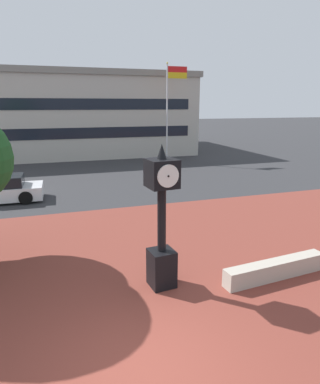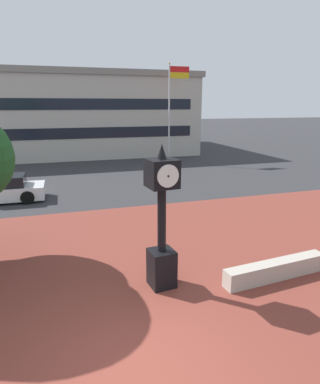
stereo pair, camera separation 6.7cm
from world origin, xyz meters
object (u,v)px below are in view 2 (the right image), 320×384
at_px(car_street_near, 3,190).
at_px(civic_building, 72,113).
at_px(flagpole_primary, 172,104).
at_px(street_clock, 162,223).

relative_size(car_street_near, civic_building, 0.18).
relative_size(car_street_near, flagpole_primary, 0.52).
bearing_deg(civic_building, car_street_near, -103.38).
bearing_deg(car_street_near, civic_building, -12.43).
relative_size(flagpole_primary, civic_building, 0.35).
bearing_deg(street_clock, civic_building, 84.95).
xyz_separation_m(street_clock, civic_building, (-0.54, 28.97, 2.01)).
distance_m(street_clock, civic_building, 29.05).
height_order(flagpole_primary, civic_building, flagpole_primary).
height_order(street_clock, civic_building, civic_building).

